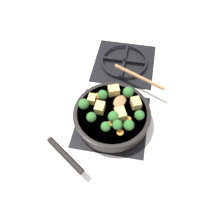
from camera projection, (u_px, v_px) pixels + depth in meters
ground_plane at (112, 122)px, 0.96m from camera, size 2.40×2.40×0.00m
front_burner_grate at (112, 120)px, 0.95m from camera, size 0.31×0.31×0.03m
rear_burner_grate at (124, 62)px, 1.14m from camera, size 0.31×0.31×0.03m
skillet_pan at (112, 115)px, 0.91m from camera, size 0.39×0.43×0.05m
wooden_spoon at (131, 86)px, 0.96m from camera, size 0.24×0.25×0.02m
tofu_cube_center_large at (114, 90)px, 0.93m from camera, size 0.06×0.05×0.04m
tofu_cube_near_handle at (100, 109)px, 0.88m from camera, size 0.04×0.05×0.04m
tofu_cube_east_chunk at (136, 103)px, 0.90m from camera, size 0.05×0.06×0.04m
tofu_cube_west_chunk at (120, 114)px, 0.87m from camera, size 0.06×0.06×0.04m
tofu_cube_back_piece at (92, 99)px, 0.91m from camera, size 0.03×0.04×0.03m
broccoli_floret_near_spoon at (106, 127)px, 0.83m from camera, size 0.04×0.04×0.05m
broccoli_floret_center_top at (91, 117)px, 0.85m from camera, size 0.04×0.04×0.05m
broccoli_floret_east_rim at (117, 125)px, 0.83m from camera, size 0.04×0.04×0.05m
broccoli_floret_west_rim at (129, 125)px, 0.83m from camera, size 0.04×0.04×0.05m
broccoli_floret_north_edge at (103, 95)px, 0.91m from camera, size 0.04×0.04×0.05m
broccoli_floret_south_cluster at (128, 92)px, 0.92m from camera, size 0.05×0.05×0.05m
broccoli_floret_mid_floret at (114, 117)px, 0.85m from camera, size 0.05×0.05×0.05m
broccoli_floret_small_inner at (83, 105)px, 0.88m from camera, size 0.04×0.04×0.05m
broccoli_floret_tall_stem at (139, 115)px, 0.86m from camera, size 0.04×0.04×0.05m
carrot_slice_orange_thin at (97, 97)px, 0.94m from camera, size 0.03×0.03×0.01m
carrot_slice_near_center at (128, 119)px, 0.88m from camera, size 0.02×0.02×0.01m
carrot_slice_edge_slice at (120, 132)px, 0.84m from camera, size 0.03×0.03×0.01m
carrot_slice_under_broccoli at (109, 124)px, 0.86m from camera, size 0.02×0.02×0.01m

